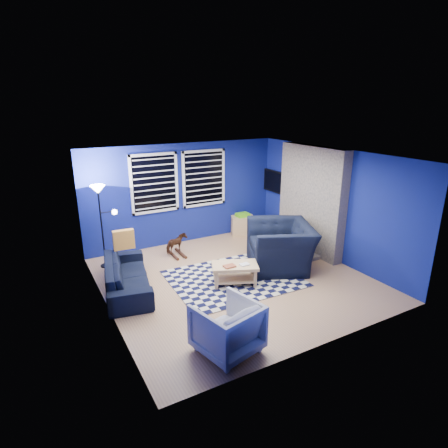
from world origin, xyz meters
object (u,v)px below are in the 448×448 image
sofa (127,276)px  coffee_table (235,270)px  floor_lamp (100,201)px  armchair_bent (227,328)px  armchair_big (281,246)px  cabinet (242,225)px  tv (276,182)px  rocking_horse (176,244)px

sofa → coffee_table: sofa is taller
floor_lamp → armchair_bent: bearing=-77.2°
sofa → armchair_big: (3.21, -0.54, 0.19)m
armchair_bent → cabinet: bearing=-137.6°
coffee_table → tv: bearing=40.7°
floor_lamp → tv: bearing=1.2°
tv → rocking_horse: tv is taller
tv → armchair_big: size_ratio=0.68×
armchair_bent → floor_lamp: 4.08m
tv → floor_lamp: bearing=-178.8°
sofa → rocking_horse: 1.83m
cabinet → sofa: bearing=-133.7°
tv → sofa: bearing=-162.6°
cabinet → floor_lamp: size_ratio=0.39×
armchair_big → coffee_table: bearing=-54.6°
armchair_bent → rocking_horse: armchair_bent is taller
rocking_horse → coffee_table: bearing=171.4°
sofa → cabinet: bearing=-54.3°
armchair_bent → floor_lamp: (-0.87, 3.84, 1.10)m
armchair_big → coffee_table: (-1.30, -0.26, -0.17)m
coffee_table → floor_lamp: floor_lamp is taller
tv → floor_lamp: size_ratio=0.55×
rocking_horse → cabinet: 2.20m
tv → cabinet: size_ratio=1.43×
sofa → floor_lamp: (-0.12, 1.30, 1.19)m
armchair_big → floor_lamp: (-3.33, 1.84, 1.00)m
coffee_table → cabinet: cabinet is taller
sofa → armchair_bent: 2.65m
tv → cabinet: tv is taller
cabinet → floor_lamp: (-3.71, -0.35, 1.22)m
cabinet → coffee_table: bearing=-102.8°
tv → floor_lamp: 4.58m
sofa → coffee_table: bearing=-101.6°
floor_lamp → coffee_table: bearing=-46.0°
armchair_big → cabinet: armchair_big is taller
armchair_bent → coffee_table: armchair_bent is taller
armchair_bent → cabinet: 5.05m
cabinet → floor_lamp: bearing=-152.9°
tv → coffee_table: bearing=-139.3°
tv → armchair_big: tv is taller
rocking_horse → floor_lamp: (-1.57, 0.19, 1.19)m
tv → armchair_bent: size_ratio=1.18×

